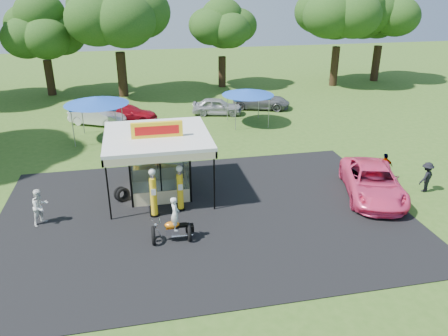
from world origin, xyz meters
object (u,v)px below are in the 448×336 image
(gas_pump_left, at_px, (153,194))
(gas_pump_right, at_px, (180,189))
(pink_sedan, at_px, (373,182))
(spectator_west, at_px, (40,207))
(spectator_east_a, at_px, (426,177))
(spectator_east_b, at_px, (385,167))
(tent_east, at_px, (248,92))
(motorcycle, at_px, (174,224))
(bg_car_b, at_px, (128,114))
(gas_station_kiosk, at_px, (159,162))
(tent_west, at_px, (96,101))
(bg_car_c, at_px, (217,106))
(bg_car_d, at_px, (261,101))
(a_frame_sign, at_px, (378,196))
(bg_car_a, at_px, (98,116))
(kiosk_car, at_px, (157,169))

(gas_pump_left, relative_size, gas_pump_right, 1.05)
(pink_sedan, bearing_deg, spectator_west, -164.59)
(gas_pump_left, xyz_separation_m, gas_pump_right, (1.34, 0.39, -0.05))
(gas_pump_left, relative_size, spectator_west, 1.42)
(gas_pump_left, xyz_separation_m, spectator_east_a, (14.73, -0.21, -0.37))
(spectator_west, bearing_deg, spectator_east_b, -46.06)
(tent_east, bearing_deg, spectator_east_b, -67.37)
(gas_pump_left, xyz_separation_m, motorcycle, (0.73, -2.42, -0.35))
(gas_pump_right, bearing_deg, bg_car_b, 98.89)
(gas_station_kiosk, bearing_deg, spectator_west, -158.81)
(gas_pump_left, height_order, tent_west, tent_west)
(gas_pump_left, distance_m, tent_west, 12.85)
(pink_sedan, bearing_deg, bg_car_c, 124.02)
(gas_pump_right, distance_m, spectator_east_b, 12.05)
(gas_pump_right, relative_size, bg_car_b, 0.51)
(spectator_west, relative_size, bg_car_d, 0.35)
(a_frame_sign, bearing_deg, bg_car_a, 155.38)
(pink_sedan, bearing_deg, tent_east, 120.53)
(spectator_west, relative_size, spectator_east_a, 1.06)
(motorcycle, height_order, tent_east, tent_east)
(motorcycle, distance_m, kiosk_car, 7.23)
(motorcycle, height_order, tent_west, tent_west)
(spectator_west, relative_size, tent_west, 0.40)
(kiosk_car, bearing_deg, spectator_east_b, -103.84)
(tent_west, bearing_deg, gas_pump_right, -69.16)
(gas_pump_left, height_order, bg_car_c, gas_pump_left)
(motorcycle, relative_size, spectator_east_a, 1.32)
(gas_pump_right, bearing_deg, spectator_west, -179.75)
(bg_car_c, bearing_deg, a_frame_sign, -151.09)
(gas_pump_right, relative_size, a_frame_sign, 2.20)
(pink_sedan, height_order, spectator_east_b, pink_sedan)
(kiosk_car, bearing_deg, tent_east, -41.21)
(pink_sedan, bearing_deg, bg_car_d, 109.88)
(pink_sedan, distance_m, spectator_west, 16.87)
(spectator_east_a, height_order, spectator_east_b, spectator_east_a)
(a_frame_sign, relative_size, pink_sedan, 0.19)
(gas_pump_left, height_order, spectator_west, gas_pump_left)
(gas_pump_right, height_order, tent_west, tent_west)
(gas_pump_left, relative_size, bg_car_d, 0.50)
(pink_sedan, bearing_deg, bg_car_a, 150.28)
(bg_car_c, relative_size, bg_car_d, 0.84)
(motorcycle, relative_size, tent_west, 0.49)
(gas_pump_left, height_order, spectator_east_b, gas_pump_left)
(bg_car_a, bearing_deg, pink_sedan, -109.25)
(gas_station_kiosk, height_order, bg_car_d, gas_station_kiosk)
(gas_station_kiosk, xyz_separation_m, spectator_west, (-5.74, -2.23, -0.88))
(spectator_east_a, xyz_separation_m, tent_west, (-17.94, 12.54, 2.03))
(motorcycle, height_order, bg_car_d, motorcycle)
(spectator_west, distance_m, bg_car_d, 23.85)
(motorcycle, relative_size, bg_car_c, 0.53)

